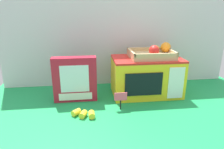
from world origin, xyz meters
TOP-DOWN VIEW (x-y plane):
  - ground_plane at (0.00, 0.00)m, footprint 1.70×1.70m
  - display_back_panel at (0.00, 0.24)m, footprint 1.61×0.03m
  - toy_microwave at (0.15, 0.01)m, footprint 0.42×0.25m
  - food_groups_crate at (0.19, 0.01)m, footprint 0.27×0.21m
  - cookie_set_box at (-0.30, -0.04)m, footprint 0.25×0.06m
  - price_sign at (-0.05, -0.19)m, footprint 0.07×0.01m
  - loose_toy_banana at (-0.25, -0.24)m, footprint 0.12×0.08m

SIDE VIEW (x-z plane):
  - ground_plane at x=0.00m, z-range 0.00..0.00m
  - loose_toy_banana at x=-0.25m, z-range 0.00..0.03m
  - price_sign at x=-0.05m, z-range 0.02..0.12m
  - toy_microwave at x=0.15m, z-range 0.00..0.24m
  - cookie_set_box at x=-0.30m, z-range 0.00..0.27m
  - food_groups_crate at x=0.19m, z-range 0.22..0.31m
  - display_back_panel at x=0.00m, z-range 0.00..0.76m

